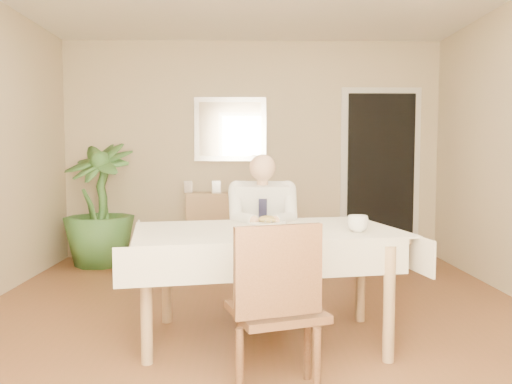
{
  "coord_description": "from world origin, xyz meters",
  "views": [
    {
      "loc": [
        -0.08,
        -3.54,
        1.23
      ],
      "look_at": [
        0.0,
        0.35,
        0.95
      ],
      "focal_mm": 35.0,
      "sensor_mm": 36.0,
      "label": 1
    }
  ],
  "objects_px": {
    "potted_palm": "(99,204)",
    "chair_far": "(262,247)",
    "dining_table": "(266,241)",
    "chair_near": "(277,302)",
    "seated_man": "(263,225)",
    "coffee_mug": "(358,224)",
    "sideboard": "(230,226)"
  },
  "relations": [
    {
      "from": "potted_palm",
      "to": "chair_far",
      "type": "bearing_deg",
      "value": -39.33
    },
    {
      "from": "dining_table",
      "to": "chair_near",
      "type": "height_order",
      "value": "chair_near"
    },
    {
      "from": "seated_man",
      "to": "coffee_mug",
      "type": "xyz_separation_m",
      "value": [
        0.57,
        -0.75,
        0.11
      ]
    },
    {
      "from": "coffee_mug",
      "to": "sideboard",
      "type": "relative_size",
      "value": 0.13
    },
    {
      "from": "dining_table",
      "to": "chair_far",
      "type": "distance_m",
      "value": 0.9
    },
    {
      "from": "chair_far",
      "to": "dining_table",
      "type": "bearing_deg",
      "value": -86.62
    },
    {
      "from": "chair_near",
      "to": "coffee_mug",
      "type": "distance_m",
      "value": 0.94
    },
    {
      "from": "potted_palm",
      "to": "sideboard",
      "type": "bearing_deg",
      "value": 10.19
    },
    {
      "from": "chair_far",
      "to": "seated_man",
      "type": "distance_m",
      "value": 0.36
    },
    {
      "from": "chair_far",
      "to": "sideboard",
      "type": "relative_size",
      "value": 0.84
    },
    {
      "from": "dining_table",
      "to": "coffee_mug",
      "type": "bearing_deg",
      "value": -25.52
    },
    {
      "from": "coffee_mug",
      "to": "seated_man",
      "type": "bearing_deg",
      "value": 127.52
    },
    {
      "from": "sideboard",
      "to": "dining_table",
      "type": "bearing_deg",
      "value": -79.77
    },
    {
      "from": "dining_table",
      "to": "sideboard",
      "type": "distance_m",
      "value": 2.63
    },
    {
      "from": "dining_table",
      "to": "potted_palm",
      "type": "distance_m",
      "value": 2.94
    },
    {
      "from": "coffee_mug",
      "to": "potted_palm",
      "type": "height_order",
      "value": "potted_palm"
    },
    {
      "from": "chair_far",
      "to": "seated_man",
      "type": "height_order",
      "value": "seated_man"
    },
    {
      "from": "seated_man",
      "to": "coffee_mug",
      "type": "bearing_deg",
      "value": -52.48
    },
    {
      "from": "chair_near",
      "to": "coffee_mug",
      "type": "relative_size",
      "value": 6.86
    },
    {
      "from": "seated_man",
      "to": "sideboard",
      "type": "xyz_separation_m",
      "value": [
        -0.32,
        2.0,
        -0.29
      ]
    },
    {
      "from": "coffee_mug",
      "to": "potted_palm",
      "type": "relative_size",
      "value": 0.1
    },
    {
      "from": "sideboard",
      "to": "potted_palm",
      "type": "xyz_separation_m",
      "value": [
        -1.46,
        -0.26,
        0.29
      ]
    },
    {
      "from": "chair_near",
      "to": "seated_man",
      "type": "bearing_deg",
      "value": 73.14
    },
    {
      "from": "dining_table",
      "to": "sideboard",
      "type": "height_order",
      "value": "sideboard"
    },
    {
      "from": "seated_man",
      "to": "potted_palm",
      "type": "height_order",
      "value": "potted_palm"
    },
    {
      "from": "dining_table",
      "to": "potted_palm",
      "type": "xyz_separation_m",
      "value": [
        -1.78,
        2.33,
        0.02
      ]
    },
    {
      "from": "chair_near",
      "to": "potted_palm",
      "type": "height_order",
      "value": "potted_palm"
    },
    {
      "from": "dining_table",
      "to": "coffee_mug",
      "type": "xyz_separation_m",
      "value": [
        0.57,
        -0.15,
        0.14
      ]
    },
    {
      "from": "sideboard",
      "to": "coffee_mug",
      "type": "bearing_deg",
      "value": -68.79
    },
    {
      "from": "coffee_mug",
      "to": "potted_palm",
      "type": "distance_m",
      "value": 3.43
    },
    {
      "from": "chair_far",
      "to": "coffee_mug",
      "type": "distance_m",
      "value": 1.23
    },
    {
      "from": "chair_near",
      "to": "coffee_mug",
      "type": "bearing_deg",
      "value": 34.21
    }
  ]
}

